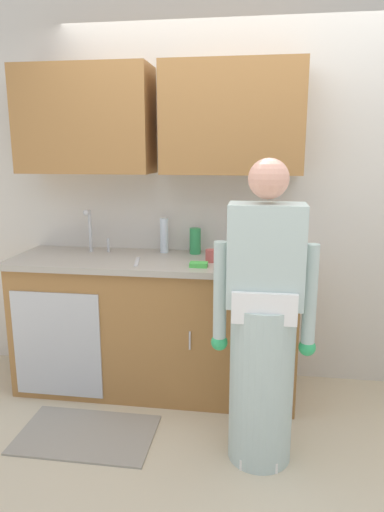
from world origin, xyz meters
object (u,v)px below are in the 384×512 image
at_px(sponge, 199,265).
at_px(bottle_water_tall, 195,241).
at_px(bottle_dish_liquid, 164,235).
at_px(bottle_water_short, 250,245).
at_px(person_at_sink, 263,339).
at_px(sink, 89,258).
at_px(cup_by_sink, 211,256).
at_px(knife_on_counter, 137,262).
at_px(bottle_soap, 265,241).

bearing_deg(sponge, bottle_water_tall, 101.29).
relative_size(bottle_dish_liquid, sponge, 2.25).
bearing_deg(bottle_water_short, person_at_sink, -83.22).
relative_size(sink, bottle_water_tall, 2.75).
bearing_deg(cup_by_sink, sink, 176.81).
xyz_separation_m(sink, knife_on_counter, (0.37, -0.13, 0.02)).
bearing_deg(bottle_dish_liquid, sink, -159.50).
relative_size(bottle_soap, cup_by_sink, 2.85).
relative_size(bottle_water_tall, sponge, 1.65).
bearing_deg(sponge, bottle_dish_liquid, 128.12).
height_order(bottle_water_tall, bottle_soap, bottle_soap).
height_order(bottle_water_short, cup_by_sink, bottle_water_short).
relative_size(sink, knife_on_counter, 2.08).
height_order(bottle_soap, bottle_water_short, bottle_soap).
distance_m(bottle_water_tall, bottle_soap, 0.49).
bearing_deg(bottle_dish_liquid, bottle_water_tall, -0.70).
bearing_deg(bottle_water_tall, bottle_water_short, -5.80).
height_order(bottle_soap, knife_on_counter, bottle_soap).
bearing_deg(bottle_water_tall, bottle_soap, -5.34).
relative_size(person_at_sink, cup_by_sink, 19.94).
bearing_deg(bottle_soap, bottle_dish_liquid, 176.11).
distance_m(cup_by_sink, knife_on_counter, 0.49).
distance_m(bottle_water_short, cup_by_sink, 0.31).
xyz_separation_m(person_at_sink, bottle_dish_liquid, (-0.70, 0.88, 0.37)).
xyz_separation_m(person_at_sink, cup_by_sink, (-0.34, 0.65, 0.29)).
height_order(bottle_water_tall, sponge, bottle_water_tall).
bearing_deg(bottle_soap, person_at_sink, -90.39).
xyz_separation_m(bottle_water_short, knife_on_counter, (-0.72, -0.27, -0.08)).
bearing_deg(sink, cup_by_sink, -3.19).
height_order(sink, knife_on_counter, sink).
xyz_separation_m(bottle_water_short, cup_by_sink, (-0.24, -0.19, -0.04)).
xyz_separation_m(bottle_soap, knife_on_counter, (-0.83, -0.26, -0.11)).
bearing_deg(bottle_soap, bottle_water_short, 176.34).
distance_m(bottle_water_tall, cup_by_sink, 0.27).
distance_m(bottle_water_short, sponge, 0.46).
distance_m(bottle_dish_liquid, sponge, 0.49).
bearing_deg(sink, bottle_water_short, 7.39).
height_order(bottle_water_short, knife_on_counter, bottle_water_short).
xyz_separation_m(bottle_soap, sponge, (-0.41, -0.33, -0.10)).
bearing_deg(bottle_soap, cup_by_sink, -152.32).
bearing_deg(cup_by_sink, bottle_water_short, 37.85).
relative_size(sink, person_at_sink, 0.31).
xyz_separation_m(bottle_dish_liquid, bottle_water_short, (0.61, -0.04, -0.04)).
bearing_deg(bottle_water_tall, cup_by_sink, -58.76).
distance_m(sink, bottle_soap, 1.22).
bearing_deg(bottle_dish_liquid, person_at_sink, -51.21).
bearing_deg(sponge, bottle_water_short, 47.70).
relative_size(bottle_soap, sponge, 2.11).
bearing_deg(knife_on_counter, bottle_dish_liquid, 148.41).
height_order(sink, sponge, sink).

